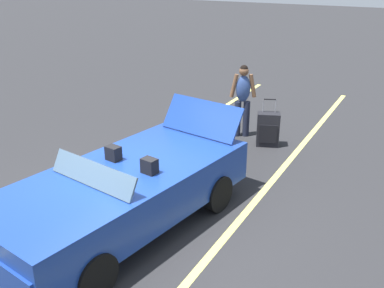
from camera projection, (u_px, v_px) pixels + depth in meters
ground_plane at (125, 227)px, 6.71m from camera, size 80.00×80.00×0.00m
lot_line_near at (64, 207)px, 7.26m from camera, size 18.00×0.12×0.01m
lot_line_mid at (210, 255)px, 6.06m from camera, size 18.00×0.12×0.01m
convertible_car at (113, 198)px, 6.34m from camera, size 4.42×2.37×1.49m
suitcase_large_black at (268, 129)px, 9.57m from camera, size 0.44×0.55×1.04m
suitcase_medium_bright at (219, 139)px, 9.20m from camera, size 0.42×0.47×0.85m
traveler_person at (243, 97)px, 9.91m from camera, size 0.35×0.58×1.65m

